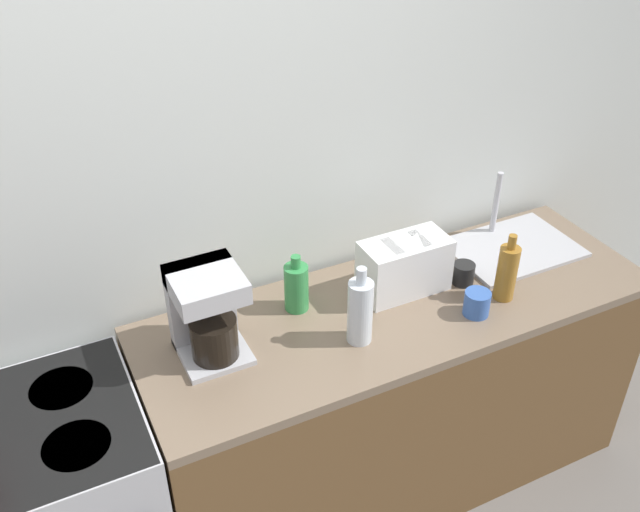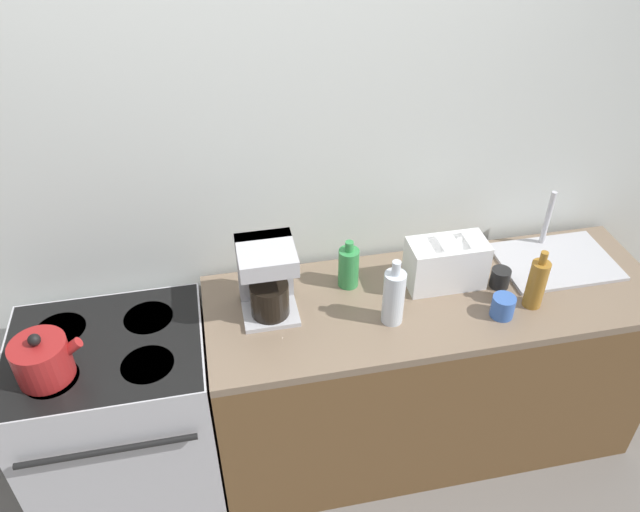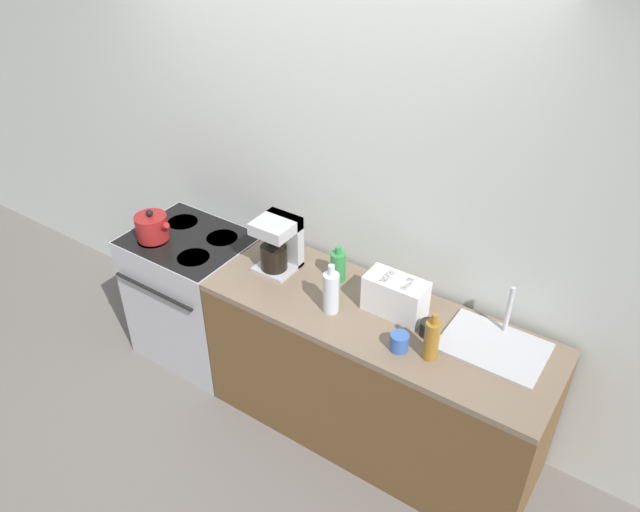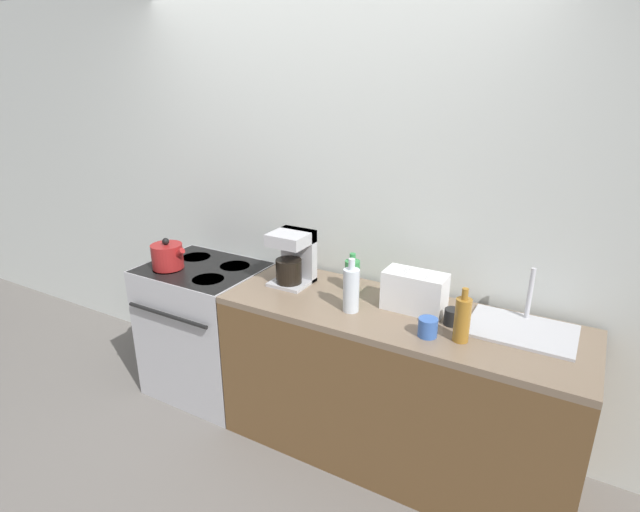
# 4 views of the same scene
# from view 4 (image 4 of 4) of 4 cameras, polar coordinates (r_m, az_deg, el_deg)

# --- Properties ---
(ground_plane) EXTENTS (12.00, 12.00, 0.00)m
(ground_plane) POSITION_cam_4_polar(r_m,az_deg,el_deg) (3.17, -6.57, -20.64)
(ground_plane) COLOR slate
(wall_back) EXTENTS (8.00, 0.05, 2.60)m
(wall_back) POSITION_cam_4_polar(r_m,az_deg,el_deg) (3.08, 0.15, 5.85)
(wall_back) COLOR silver
(wall_back) RESTS_ON ground_plane
(stove) EXTENTS (0.74, 0.64, 0.90)m
(stove) POSITION_cam_4_polar(r_m,az_deg,el_deg) (3.45, -12.78, -8.02)
(stove) COLOR #B7B7BC
(stove) RESTS_ON ground_plane
(counter_block) EXTENTS (1.90, 0.64, 0.90)m
(counter_block) POSITION_cam_4_polar(r_m,az_deg,el_deg) (2.86, 8.42, -14.48)
(counter_block) COLOR brown
(counter_block) RESTS_ON ground_plane
(kettle) EXTENTS (0.25, 0.20, 0.20)m
(kettle) POSITION_cam_4_polar(r_m,az_deg,el_deg) (3.30, -17.03, 0.01)
(kettle) COLOR maroon
(kettle) RESTS_ON stove
(toaster) EXTENTS (0.32, 0.16, 0.21)m
(toaster) POSITION_cam_4_polar(r_m,az_deg,el_deg) (2.64, 10.76, -3.99)
(toaster) COLOR white
(toaster) RESTS_ON counter_block
(coffee_maker) EXTENTS (0.22, 0.23, 0.32)m
(coffee_maker) POSITION_cam_4_polar(r_m,az_deg,el_deg) (2.91, -3.08, -0.05)
(coffee_maker) COLOR #B7B7BC
(coffee_maker) RESTS_ON counter_block
(sink_tray) EXTENTS (0.49, 0.35, 0.28)m
(sink_tray) POSITION_cam_4_polar(r_m,az_deg,el_deg) (2.61, 22.08, -7.64)
(sink_tray) COLOR #B7B7BC
(sink_tray) RESTS_ON counter_block
(bottle_amber) EXTENTS (0.07, 0.07, 0.26)m
(bottle_amber) POSITION_cam_4_polar(r_m,az_deg,el_deg) (2.39, 15.95, -6.96)
(bottle_amber) COLOR #9E6B23
(bottle_amber) RESTS_ON counter_block
(bottle_green) EXTENTS (0.09, 0.09, 0.22)m
(bottle_green) POSITION_cam_4_polar(r_m,az_deg,el_deg) (2.84, 3.70, -2.13)
(bottle_green) COLOR #338C47
(bottle_green) RESTS_ON counter_block
(bottle_clear) EXTENTS (0.08, 0.08, 0.29)m
(bottle_clear) POSITION_cam_4_polar(r_m,az_deg,el_deg) (2.57, 3.58, -3.83)
(bottle_clear) COLOR silver
(bottle_clear) RESTS_ON counter_block
(cup_blue) EXTENTS (0.09, 0.09, 0.09)m
(cup_blue) POSITION_cam_4_polar(r_m,az_deg,el_deg) (2.42, 12.21, -7.98)
(cup_blue) COLOR #3860B2
(cup_blue) RESTS_ON counter_block
(cup_black) EXTENTS (0.08, 0.08, 0.08)m
(cup_black) POSITION_cam_4_polar(r_m,az_deg,el_deg) (2.55, 14.89, -6.74)
(cup_black) COLOR black
(cup_black) RESTS_ON counter_block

